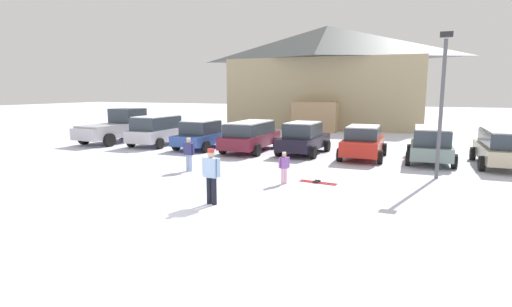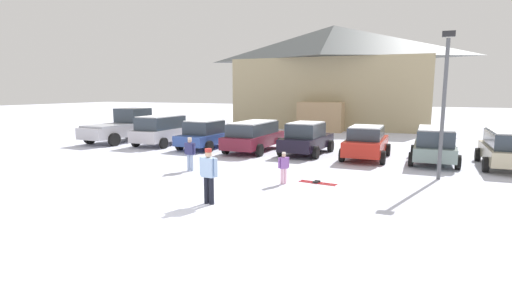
{
  "view_description": "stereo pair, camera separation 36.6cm",
  "coord_description": "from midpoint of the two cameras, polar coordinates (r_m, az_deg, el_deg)",
  "views": [
    {
      "loc": [
        6.3,
        -8.34,
        3.36
      ],
      "look_at": [
        0.53,
        5.35,
        0.99
      ],
      "focal_mm": 28.0,
      "sensor_mm": 36.0,
      "label": 1
    },
    {
      "loc": [
        6.64,
        -8.19,
        3.36
      ],
      "look_at": [
        0.53,
        5.35,
        0.99
      ],
      "focal_mm": 28.0,
      "sensor_mm": 36.0,
      "label": 2
    }
  ],
  "objects": [
    {
      "name": "pair_of_skis",
      "position": [
        14.79,
        9.47,
        -4.11
      ],
      "size": [
        1.43,
        0.46,
        0.08
      ],
      "color": "red",
      "rests_on": "ground"
    },
    {
      "name": "parked_black_sedan",
      "position": [
        21.19,
        7.71,
        2.17
      ],
      "size": [
        2.21,
        4.24,
        1.7
      ],
      "color": "black",
      "rests_on": "ground"
    },
    {
      "name": "skier_teen_in_navy_coat",
      "position": [
        16.86,
        -8.8,
        0.2
      ],
      "size": [
        0.52,
        0.21,
        1.41
      ],
      "color": "#99AFD3",
      "rests_on": "ground"
    },
    {
      "name": "lamp_post",
      "position": [
        16.45,
        25.87,
        7.17
      ],
      "size": [
        0.44,
        0.24,
        5.46
      ],
      "color": "#515459",
      "rests_on": "ground"
    },
    {
      "name": "parked_beige_suv",
      "position": [
        20.51,
        32.85,
        0.69
      ],
      "size": [
        2.29,
        4.61,
        1.65
      ],
      "color": "#BDB190",
      "rests_on": "ground"
    },
    {
      "name": "parked_blue_hatchback",
      "position": [
        23.25,
        -6.78,
        2.75
      ],
      "size": [
        2.19,
        4.09,
        1.66
      ],
      "color": "#2F4C99",
      "rests_on": "ground"
    },
    {
      "name": "parked_silver_wagon",
      "position": [
        25.13,
        -12.95,
        3.36
      ],
      "size": [
        2.3,
        4.05,
        1.82
      ],
      "color": "silver",
      "rests_on": "ground"
    },
    {
      "name": "skier_adult_in_blue_parka",
      "position": [
        11.83,
        -5.9,
        -2.78
      ],
      "size": [
        0.62,
        0.27,
        1.67
      ],
      "color": "black",
      "rests_on": "ground"
    },
    {
      "name": "parked_grey_wagon",
      "position": [
        20.28,
        24.62,
        1.25
      ],
      "size": [
        2.16,
        4.29,
        1.66
      ],
      "color": "gray",
      "rests_on": "ground"
    },
    {
      "name": "pickup_truck",
      "position": [
        27.53,
        -17.98,
        3.68
      ],
      "size": [
        2.61,
        5.54,
        2.15
      ],
      "color": "#B5B4BC",
      "rests_on": "ground"
    },
    {
      "name": "parked_red_sedan",
      "position": [
        20.34,
        15.97,
        1.56
      ],
      "size": [
        2.14,
        4.25,
        1.64
      ],
      "color": "#B42318",
      "rests_on": "ground"
    },
    {
      "name": "skier_child_in_purple_jacket",
      "position": [
        14.37,
        4.7,
        -1.8
      ],
      "size": [
        0.33,
        0.33,
        1.16
      ],
      "color": "#EBAFC9",
      "rests_on": "ground"
    },
    {
      "name": "parked_maroon_van",
      "position": [
        21.99,
        0.14,
        2.63
      ],
      "size": [
        2.22,
        4.8,
        1.65
      ],
      "color": "maroon",
      "rests_on": "ground"
    },
    {
      "name": "ski_lodge",
      "position": [
        37.42,
        11.14,
        10.78
      ],
      "size": [
        17.6,
        9.66,
        9.04
      ],
      "color": "tan",
      "rests_on": "ground"
    },
    {
      "name": "ground",
      "position": [
        11.02,
        -13.28,
        -8.94
      ],
      "size": [
        160.0,
        160.0,
        0.0
      ],
      "primitive_type": "plane",
      "color": "silver"
    }
  ]
}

